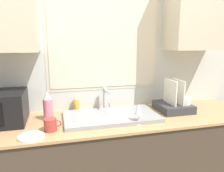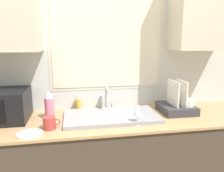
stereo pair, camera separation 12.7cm
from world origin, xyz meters
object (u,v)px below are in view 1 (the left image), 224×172
object	(u,v)px
soap_bottle	(76,105)
mug_near_sink	(51,125)
dish_rack	(174,104)
wine_glass	(139,109)
spray_bottle	(48,107)
faucet	(106,97)

from	to	relation	value
soap_bottle	mug_near_sink	xyz separation A→B (m)	(-0.22, -0.41, -0.01)
dish_rack	wine_glass	world-z (taller)	dish_rack
spray_bottle	wine_glass	distance (m)	0.72
dish_rack	soap_bottle	distance (m)	0.90
faucet	wine_glass	xyz separation A→B (m)	(0.16, -0.40, -0.01)
wine_glass	faucet	bearing A→B (deg)	112.21
mug_near_sink	wine_glass	xyz separation A→B (m)	(0.65, -0.04, 0.07)
soap_bottle	wine_glass	size ratio (longest dim) A/B	0.82
spray_bottle	wine_glass	size ratio (longest dim) A/B	1.40
soap_bottle	wine_glass	world-z (taller)	wine_glass
spray_bottle	wine_glass	bearing A→B (deg)	-21.84
dish_rack	soap_bottle	world-z (taller)	dish_rack
mug_near_sink	faucet	bearing A→B (deg)	36.44
spray_bottle	wine_glass	xyz separation A→B (m)	(0.67, -0.27, 0.01)
soap_bottle	dish_rack	bearing A→B (deg)	-14.03
mug_near_sink	dish_rack	bearing A→B (deg)	9.96
soap_bottle	wine_glass	xyz separation A→B (m)	(0.43, -0.45, 0.06)
faucet	dish_rack	world-z (taller)	dish_rack
spray_bottle	mug_near_sink	bearing A→B (deg)	-84.93
dish_rack	spray_bottle	size ratio (longest dim) A/B	1.30
spray_bottle	dish_rack	bearing A→B (deg)	-1.83
soap_bottle	mug_near_sink	size ratio (longest dim) A/B	1.12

